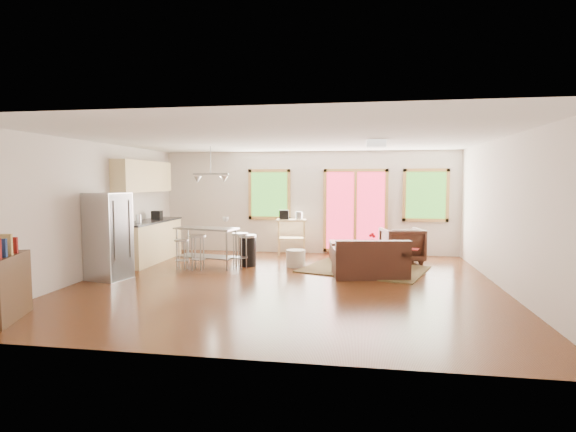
# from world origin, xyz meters

# --- Properties ---
(floor) EXTENTS (7.50, 7.00, 0.02)m
(floor) POSITION_xyz_m (0.00, 0.00, -0.01)
(floor) COLOR #3C1E0D
(floor) RESTS_ON ground
(ceiling) EXTENTS (7.50, 7.00, 0.02)m
(ceiling) POSITION_xyz_m (0.00, 0.00, 2.61)
(ceiling) COLOR silver
(ceiling) RESTS_ON ground
(back_wall) EXTENTS (7.50, 0.02, 2.60)m
(back_wall) POSITION_xyz_m (0.00, 3.51, 1.30)
(back_wall) COLOR beige
(back_wall) RESTS_ON ground
(left_wall) EXTENTS (0.02, 7.00, 2.60)m
(left_wall) POSITION_xyz_m (-3.76, 0.00, 1.30)
(left_wall) COLOR beige
(left_wall) RESTS_ON ground
(right_wall) EXTENTS (0.02, 7.00, 2.60)m
(right_wall) POSITION_xyz_m (3.76, 0.00, 1.30)
(right_wall) COLOR beige
(right_wall) RESTS_ON ground
(front_wall) EXTENTS (7.50, 0.02, 2.60)m
(front_wall) POSITION_xyz_m (0.00, -3.51, 1.30)
(front_wall) COLOR beige
(front_wall) RESTS_ON ground
(window_left) EXTENTS (1.10, 0.05, 1.30)m
(window_left) POSITION_xyz_m (-1.00, 3.46, 1.50)
(window_left) COLOR #285519
(window_left) RESTS_ON back_wall
(french_doors) EXTENTS (1.60, 0.05, 2.10)m
(french_doors) POSITION_xyz_m (1.20, 3.46, 1.10)
(french_doors) COLOR #B01D35
(french_doors) RESTS_ON back_wall
(window_right) EXTENTS (1.10, 0.05, 1.30)m
(window_right) POSITION_xyz_m (2.90, 3.46, 1.50)
(window_right) COLOR #285519
(window_right) RESTS_ON back_wall
(rug) EXTENTS (2.86, 2.50, 0.02)m
(rug) POSITION_xyz_m (1.41, 1.48, 0.01)
(rug) COLOR #395430
(rug) RESTS_ON floor
(loveseat) EXTENTS (1.51, 1.01, 0.74)m
(loveseat) POSITION_xyz_m (1.52, 0.78, 0.29)
(loveseat) COLOR #321A12
(loveseat) RESTS_ON floor
(coffee_table) EXTENTS (1.09, 0.91, 0.38)m
(coffee_table) POSITION_xyz_m (1.63, 1.94, 0.32)
(coffee_table) COLOR #3C2715
(coffee_table) RESTS_ON floor
(armchair) EXTENTS (1.00, 0.96, 0.88)m
(armchair) POSITION_xyz_m (2.26, 2.46, 0.44)
(armchair) COLOR #321A12
(armchair) RESTS_ON floor
(ottoman) EXTENTS (0.77, 0.77, 0.45)m
(ottoman) POSITION_xyz_m (0.98, 2.50, 0.22)
(ottoman) COLOR #321A12
(ottoman) RESTS_ON floor
(pouf) EXTENTS (0.51, 0.51, 0.36)m
(pouf) POSITION_xyz_m (-0.04, 1.59, 0.18)
(pouf) COLOR beige
(pouf) RESTS_ON floor
(vase) EXTENTS (0.21, 0.22, 0.32)m
(vase) POSITION_xyz_m (1.59, 1.97, 0.52)
(vase) COLOR silver
(vase) RESTS_ON coffee_table
(book) EXTENTS (0.23, 0.09, 0.30)m
(book) POSITION_xyz_m (2.32, 1.75, 0.55)
(book) COLOR maroon
(book) RESTS_ON coffee_table
(cabinets) EXTENTS (0.64, 2.24, 2.30)m
(cabinets) POSITION_xyz_m (-3.49, 1.70, 0.93)
(cabinets) COLOR #D7BC7E
(cabinets) RESTS_ON floor
(refrigerator) EXTENTS (0.77, 0.76, 1.63)m
(refrigerator) POSITION_xyz_m (-3.34, -0.17, 0.82)
(refrigerator) COLOR #B7BABC
(refrigerator) RESTS_ON floor
(island) EXTENTS (1.42, 0.80, 0.85)m
(island) POSITION_xyz_m (-1.94, 1.28, 0.58)
(island) COLOR #B7BABC
(island) RESTS_ON floor
(cup) EXTENTS (0.14, 0.11, 0.13)m
(cup) POSITION_xyz_m (-1.62, 1.67, 1.02)
(cup) COLOR silver
(cup) RESTS_ON island
(bar_stool_a) EXTENTS (0.33, 0.33, 0.63)m
(bar_stool_a) POSITION_xyz_m (-2.35, 0.91, 0.47)
(bar_stool_a) COLOR #B7BABC
(bar_stool_a) RESTS_ON floor
(bar_stool_b) EXTENTS (0.35, 0.35, 0.73)m
(bar_stool_b) POSITION_xyz_m (-2.01, 0.93, 0.54)
(bar_stool_b) COLOR #B7BABC
(bar_stool_b) RESTS_ON floor
(bar_stool_c) EXTENTS (0.45, 0.45, 0.75)m
(bar_stool_c) POSITION_xyz_m (-1.18, 1.23, 0.56)
(bar_stool_c) COLOR #B7BABC
(bar_stool_c) RESTS_ON floor
(trash_can) EXTENTS (0.41, 0.41, 0.68)m
(trash_can) POSITION_xyz_m (-1.08, 1.51, 0.34)
(trash_can) COLOR black
(trash_can) RESTS_ON floor
(kitchen_cart) EXTENTS (0.79, 0.57, 1.12)m
(kitchen_cart) POSITION_xyz_m (-0.39, 3.12, 0.77)
(kitchen_cart) COLOR #D7BC7E
(kitchen_cart) RESTS_ON floor
(bookshelf) EXTENTS (0.68, 1.05, 1.16)m
(bookshelf) POSITION_xyz_m (-3.35, -2.74, 0.45)
(bookshelf) COLOR #3C2715
(bookshelf) RESTS_ON floor
(ceiling_flush) EXTENTS (0.35, 0.35, 0.12)m
(ceiling_flush) POSITION_xyz_m (1.60, 0.60, 2.53)
(ceiling_flush) COLOR white
(ceiling_flush) RESTS_ON ceiling
(pendant_light) EXTENTS (0.80, 0.18, 0.79)m
(pendant_light) POSITION_xyz_m (-1.90, 1.50, 1.90)
(pendant_light) COLOR gray
(pendant_light) RESTS_ON ceiling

